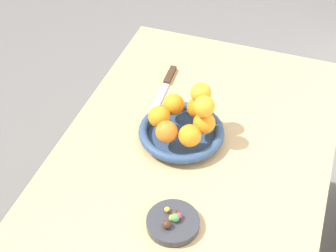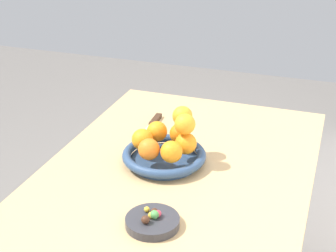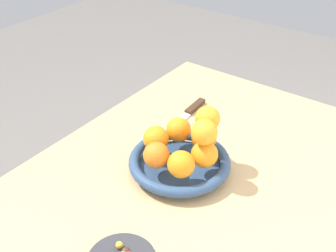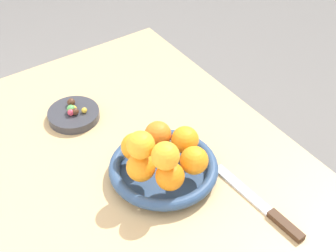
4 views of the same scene
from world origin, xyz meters
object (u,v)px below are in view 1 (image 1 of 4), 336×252
Objects in this scene: orange_6 at (201,93)px; candy_dish at (173,223)px; dining_table at (194,169)px; orange_7 at (204,106)px; candy_ball_0 at (175,218)px; orange_2 at (204,123)px; knife at (165,87)px; orange_4 at (174,105)px; orange_3 at (198,108)px; candy_ball_3 at (167,210)px; orange_1 at (190,136)px; candy_ball_2 at (167,225)px; candy_ball_4 at (175,213)px; orange_0 at (167,132)px; candy_ball_1 at (172,218)px; orange_5 at (159,117)px; fruit_bowl at (181,133)px; candy_ball_5 at (178,216)px.

candy_dish is at bearing 6.52° from orange_6.
dining_table is 18.24× the size of orange_7.
orange_2 is at bearing -176.60° from candy_ball_0.
knife is at bearing -131.81° from orange_6.
orange_6 is (-0.01, 0.08, 0.06)m from orange_4.
orange_6 reaches higher than knife.
orange_3 is 4.28× the size of candy_ball_3.
candy_ball_0 is at bearing 9.51° from orange_1.
candy_ball_2 is (0.03, -0.01, -0.00)m from candy_ball_0.
orange_0 is at bearing -155.94° from candy_ball_4.
knife is at bearing -136.17° from orange_2.
orange_4 is 0.38m from candy_ball_1.
candy_ball_2 reaches higher than knife.
candy_ball_0 is at bearing 26.70° from orange_5.
fruit_bowl reaches higher than candy_dish.
candy_dish is 2.08× the size of orange_2.
candy_ball_3 is at bearing 3.19° from orange_6.
candy_ball_0 is 1.49× the size of candy_ball_3.
candy_ball_0 is 0.08× the size of knife.
candy_ball_1 is (0.24, 0.10, -0.04)m from orange_0.
orange_1 is 1.05× the size of orange_7.
orange_4 is 0.37m from candy_ball_4.
orange_2 is 0.07m from orange_3.
orange_1 is at bearing 37.42° from orange_4.
fruit_bowl is 13.51× the size of candy_ball_4.
orange_3 is 0.36m from candy_ball_4.
orange_5 reaches higher than candy_ball_3.
candy_ball_4 is (-0.01, -0.01, -0.00)m from candy_ball_0.
orange_3 is at bearing -173.85° from candy_ball_2.
candy_ball_4 is at bearing 6.77° from orange_6.
candy_dish is at bearing 101.04° from candy_ball_1.
candy_ball_3 is (0.34, 0.10, -0.04)m from orange_4.
candy_ball_5 is (0.00, 0.01, -0.00)m from candy_ball_4.
candy_ball_0 is (0.24, 0.11, -0.04)m from orange_0.
orange_4 reaches higher than candy_dish.
candy_ball_3 is at bearing 19.70° from orange_0.
orange_2 reaches higher than candy_ball_0.
orange_6 is 0.06m from orange_7.
orange_2 is (-0.07, 0.09, 0.00)m from orange_0.
candy_ball_3 is (0.35, 0.03, -0.04)m from orange_3.
orange_4 is at bearing 28.71° from knife.
candy_dish is 2.09× the size of orange_5.
orange_6 is at bearing -176.81° from candy_ball_3.
orange_5 is (0.07, -0.09, 0.00)m from orange_3.
candy_ball_3 reaches higher than candy_dish.
fruit_bowl is 17.02× the size of candy_ball_3.
orange_5 reaches higher than dining_table.
orange_7 is 0.32m from candy_ball_5.
orange_0 reaches higher than candy_ball_1.
orange_7 is at bearing 178.87° from candy_ball_3.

